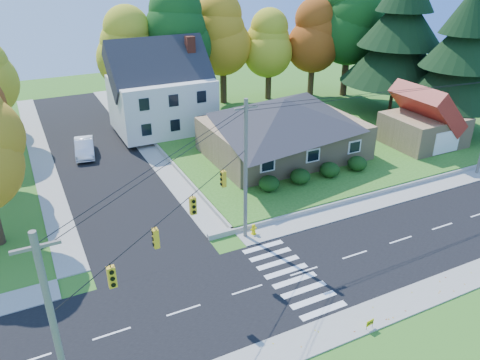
# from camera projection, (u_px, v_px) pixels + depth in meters

# --- Properties ---
(ground) EXTENTS (120.00, 120.00, 0.00)m
(ground) POSITION_uv_depth(u_px,v_px,m) (304.00, 272.00, 29.32)
(ground) COLOR #3D7923
(road_main) EXTENTS (90.00, 8.00, 0.02)m
(road_main) POSITION_uv_depth(u_px,v_px,m) (304.00, 271.00, 29.32)
(road_main) COLOR black
(road_main) RESTS_ON ground
(road_cross) EXTENTS (8.00, 44.00, 0.02)m
(road_cross) POSITION_uv_depth(u_px,v_px,m) (94.00, 151.00, 47.05)
(road_cross) COLOR black
(road_cross) RESTS_ON ground
(sidewalk_north) EXTENTS (90.00, 2.00, 0.08)m
(sidewalk_north) POSITION_uv_depth(u_px,v_px,m) (265.00, 232.00, 33.33)
(sidewalk_north) COLOR #9C9A90
(sidewalk_north) RESTS_ON ground
(sidewalk_south) EXTENTS (90.00, 2.00, 0.08)m
(sidewalk_south) POSITION_uv_depth(u_px,v_px,m) (355.00, 322.00, 25.28)
(sidewalk_south) COLOR #9C9A90
(sidewalk_south) RESTS_ON ground
(lawn) EXTENTS (30.00, 30.00, 0.50)m
(lawn) POSITION_uv_depth(u_px,v_px,m) (298.00, 132.00, 51.29)
(lawn) COLOR #3D7923
(lawn) RESTS_ON ground
(ranch_house) EXTENTS (14.60, 10.60, 5.40)m
(ranch_house) POSITION_uv_depth(u_px,v_px,m) (283.00, 126.00, 43.95)
(ranch_house) COLOR tan
(ranch_house) RESTS_ON lawn
(colonial_house) EXTENTS (10.40, 8.40, 9.60)m
(colonial_house) POSITION_uv_depth(u_px,v_px,m) (162.00, 92.00, 49.85)
(colonial_house) COLOR silver
(colonial_house) RESTS_ON lawn
(garage) EXTENTS (7.30, 6.30, 4.60)m
(garage) POSITION_uv_depth(u_px,v_px,m) (425.00, 121.00, 46.49)
(garage) COLOR tan
(garage) RESTS_ON lawn
(hedge_row) EXTENTS (10.70, 1.70, 1.27)m
(hedge_row) POSITION_uv_depth(u_px,v_px,m) (315.00, 173.00, 39.70)
(hedge_row) COLOR #163A10
(hedge_row) RESTS_ON lawn
(traffic_infrastructure) EXTENTS (38.10, 10.66, 10.00)m
(traffic_infrastructure) POSITION_uv_depth(u_px,v_px,m) (295.00, 190.00, 28.09)
(traffic_infrastructure) COLOR #666059
(traffic_infrastructure) RESTS_ON ground
(tree_lot_0) EXTENTS (6.72, 6.72, 12.51)m
(tree_lot_0) POSITION_uv_depth(u_px,v_px,m) (125.00, 48.00, 52.23)
(tree_lot_0) COLOR #3F2A19
(tree_lot_0) RESTS_ON lawn
(tree_lot_1) EXTENTS (7.84, 7.84, 14.60)m
(tree_lot_1) POSITION_uv_depth(u_px,v_px,m) (178.00, 34.00, 53.24)
(tree_lot_1) COLOR #3F2A19
(tree_lot_1) RESTS_ON lawn
(tree_lot_2) EXTENTS (7.28, 7.28, 13.56)m
(tree_lot_2) POSITION_uv_depth(u_px,v_px,m) (223.00, 35.00, 56.72)
(tree_lot_2) COLOR #3F2A19
(tree_lot_2) RESTS_ON lawn
(tree_lot_3) EXTENTS (6.16, 6.16, 11.47)m
(tree_lot_3) POSITION_uv_depth(u_px,v_px,m) (269.00, 43.00, 58.88)
(tree_lot_3) COLOR #3F2A19
(tree_lot_3) RESTS_ON lawn
(tree_lot_4) EXTENTS (6.72, 6.72, 12.51)m
(tree_lot_4) POSITION_uv_depth(u_px,v_px,m) (314.00, 36.00, 60.18)
(tree_lot_4) COLOR #3F2A19
(tree_lot_4) RESTS_ON lawn
(tree_lot_5) EXTENTS (8.40, 8.40, 15.64)m
(tree_lot_5) POSITION_uv_depth(u_px,v_px,m) (350.00, 20.00, 59.30)
(tree_lot_5) COLOR #3F2A19
(tree_lot_5) RESTS_ON lawn
(conifer_east_a) EXTENTS (12.80, 12.80, 16.96)m
(conifer_east_a) POSITION_uv_depth(u_px,v_px,m) (400.00, 35.00, 53.65)
(conifer_east_a) COLOR #3F2A19
(conifer_east_a) RESTS_ON lawn
(conifer_east_b) EXTENTS (11.20, 11.20, 14.84)m
(conifer_east_b) POSITION_uv_depth(u_px,v_px,m) (462.00, 57.00, 48.10)
(conifer_east_b) COLOR #3F2A19
(conifer_east_b) RESTS_ON lawn
(white_car) EXTENTS (2.43, 5.14, 1.63)m
(white_car) POSITION_uv_depth(u_px,v_px,m) (84.00, 147.00, 45.67)
(white_car) COLOR white
(white_car) RESTS_ON road_cross
(fire_hydrant) EXTENTS (0.50, 0.39, 0.87)m
(fire_hydrant) POSITION_uv_depth(u_px,v_px,m) (254.00, 230.00, 32.95)
(fire_hydrant) COLOR #E2CA06
(fire_hydrant) RESTS_ON ground
(yard_sign) EXTENTS (0.52, 0.09, 0.65)m
(yard_sign) POSITION_uv_depth(u_px,v_px,m) (370.00, 323.00, 24.61)
(yard_sign) COLOR black
(yard_sign) RESTS_ON ground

